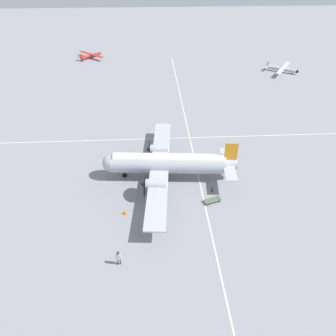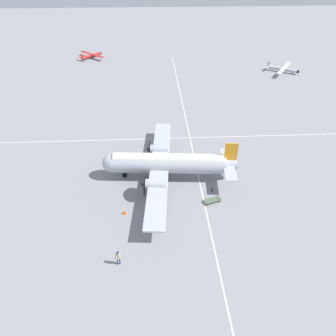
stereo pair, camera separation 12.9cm
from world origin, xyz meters
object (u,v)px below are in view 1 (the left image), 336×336
Objects in this scene: baggage_cart at (212,200)px; traffic_cone at (125,212)px; crew_foreground at (118,257)px; light_aircraft_taxiing at (283,69)px; suitcase_near_door at (212,190)px; airliner_main at (165,163)px; light_aircraft_distant at (91,55)px.

traffic_cone is at bearing -11.23° from baggage_cart.
crew_foreground reaches higher than traffic_cone.
crew_foreground is at bearing -89.38° from light_aircraft_taxiing.
traffic_cone is at bearing -71.87° from suitcase_near_door.
light_aircraft_distant is at bearing -67.98° from airliner_main.
light_aircraft_distant is (-64.13, -25.21, 0.52)m from suitcase_near_door.
traffic_cone is (68.02, 13.33, -0.52)m from light_aircraft_distant.
suitcase_near_door is 55.61m from light_aircraft_taxiing.
airliner_main reaches higher than baggage_cart.
light_aircraft_distant is 69.31m from traffic_cone.
baggage_cart is at bearing 141.14° from airliner_main.
baggage_cart is at bearing 98.31° from traffic_cone.
suitcase_near_door is at bearing 155.60° from airliner_main.
baggage_cart is 0.31× the size of light_aircraft_distant.
crew_foreground is 0.76× the size of baggage_cart.
suitcase_near_door reaches higher than baggage_cart.
crew_foreground is 0.23× the size of light_aircraft_distant.
traffic_cone is (7.45, -5.50, -2.29)m from airliner_main.
traffic_cone is (3.89, -11.88, -0.00)m from suitcase_near_door.
suitcase_near_door is 2.23m from baggage_cart.
light_aircraft_distant is 0.78× the size of light_aircraft_taxiing.
suitcase_near_door is at bearing 108.13° from traffic_cone.
traffic_cone is at bearing -93.00° from light_aircraft_taxiing.
light_aircraft_distant is 54.39m from light_aircraft_taxiing.
traffic_cone is (52.54, -38.81, -0.57)m from light_aircraft_taxiing.
suitcase_near_door is 0.08× the size of light_aircraft_distant.
light_aircraft_distant is (-60.57, -18.83, -1.78)m from airliner_main.
light_aircraft_distant is at bearing -92.15° from crew_foreground.
airliner_main is 63.46m from light_aircraft_distant.
suitcase_near_door is 0.26× the size of baggage_cart.
suitcase_near_door is (-11.81, 12.08, -0.87)m from crew_foreground.
crew_foreground reaches higher than suitcase_near_door.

